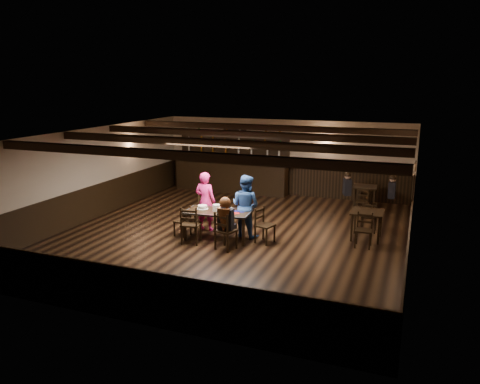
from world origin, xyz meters
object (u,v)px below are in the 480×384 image
(woman_pink, at_px, (205,201))
(bar_counter, at_px, (232,172))
(chair_near_right, at_px, (224,228))
(man_blue, at_px, (246,206))
(chair_near_left, at_px, (190,222))
(cake, at_px, (202,207))
(dining_table, at_px, (218,214))

(woman_pink, relative_size, bar_counter, 0.36)
(chair_near_right, height_order, man_blue, man_blue)
(chair_near_left, relative_size, man_blue, 0.59)
(cake, bearing_deg, bar_counter, 103.63)
(dining_table, height_order, chair_near_left, chair_near_left)
(woman_pink, bearing_deg, chair_near_right, 132.64)
(chair_near_left, bearing_deg, man_blue, 45.74)
(dining_table, bearing_deg, chair_near_left, -128.01)
(woman_pink, bearing_deg, chair_near_left, 99.08)
(bar_counter, bearing_deg, chair_near_left, -78.16)
(chair_near_right, distance_m, man_blue, 1.24)
(chair_near_right, relative_size, bar_counter, 0.21)
(man_blue, height_order, bar_counter, bar_counter)
(cake, height_order, bar_counter, bar_counter)
(chair_near_right, distance_m, bar_counter, 6.29)
(woman_pink, distance_m, cake, 0.55)
(chair_near_right, xyz_separation_m, woman_pink, (-1.10, 1.31, 0.26))
(cake, distance_m, bar_counter, 5.26)
(cake, xyz_separation_m, bar_counter, (-1.24, 5.11, -0.07))
(chair_near_left, relative_size, bar_counter, 0.22)
(man_blue, bearing_deg, woman_pink, 8.30)
(man_blue, relative_size, cake, 5.44)
(cake, bearing_deg, chair_near_right, -39.95)
(dining_table, bearing_deg, cake, 173.88)
(bar_counter, bearing_deg, cake, -76.37)
(chair_near_right, bearing_deg, cake, 140.05)
(woman_pink, xyz_separation_m, bar_counter, (-1.08, 4.59, -0.09))
(man_blue, bearing_deg, dining_table, 52.21)
(man_blue, relative_size, bar_counter, 0.37)
(dining_table, relative_size, bar_counter, 0.39)
(dining_table, distance_m, chair_near_left, 0.82)
(dining_table, relative_size, chair_near_left, 1.77)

